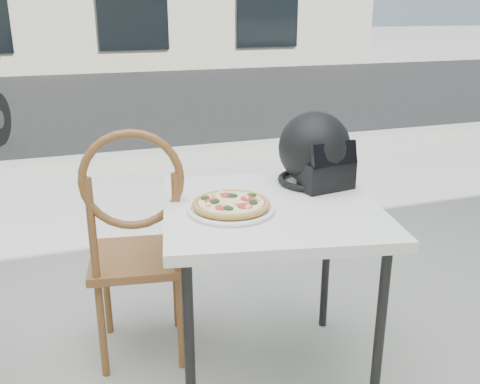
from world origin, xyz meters
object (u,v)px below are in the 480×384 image
object	(u,v)px
cafe_table_main	(271,221)
helmet	(316,153)
pizza	(231,204)
cafe_chair_main	(137,237)
plate	(231,209)

from	to	relation	value
cafe_table_main	helmet	distance (m)	0.36
cafe_table_main	helmet	xyz separation A→B (m)	(0.25, 0.16, 0.19)
helmet	pizza	bearing A→B (deg)	-164.07
cafe_table_main	pizza	bearing A→B (deg)	-172.04
helmet	cafe_chair_main	xyz separation A→B (m)	(-0.70, 0.10, -0.30)
helmet	cafe_chair_main	distance (m)	0.77
plate	helmet	xyz separation A→B (m)	(0.41, 0.19, 0.12)
cafe_table_main	pizza	xyz separation A→B (m)	(-0.16, -0.02, 0.09)
pizza	cafe_table_main	bearing A→B (deg)	7.96
cafe_table_main	helmet	bearing A→B (deg)	32.92
cafe_table_main	cafe_chair_main	distance (m)	0.53
plate	cafe_chair_main	xyz separation A→B (m)	(-0.29, 0.29, -0.18)
pizza	cafe_chair_main	bearing A→B (deg)	135.49
plate	pizza	world-z (taller)	pizza
cafe_chair_main	cafe_table_main	bearing A→B (deg)	158.87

